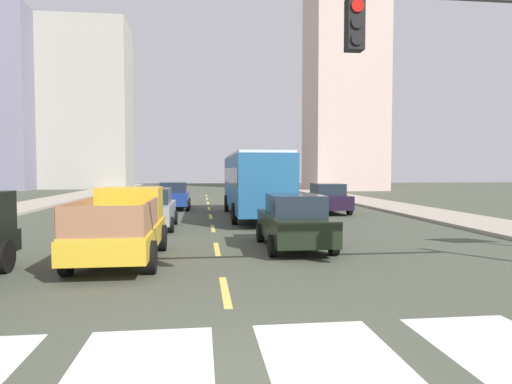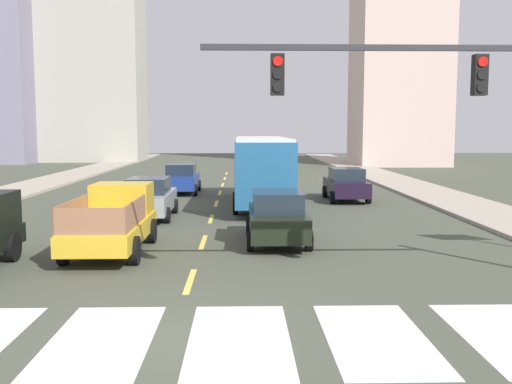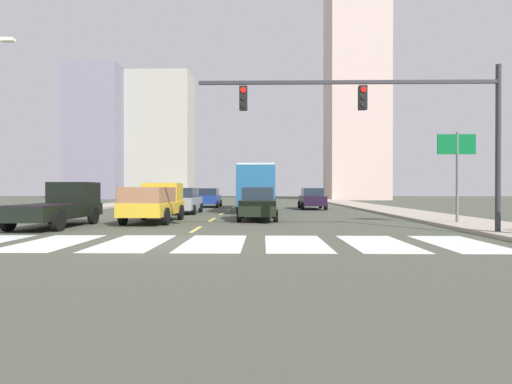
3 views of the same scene
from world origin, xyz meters
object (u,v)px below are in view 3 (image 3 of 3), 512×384
at_px(traffic_signal_gantry, 398,114).
at_px(sedan_near_left, 258,204).
at_px(pickup_dark, 61,205).
at_px(sedan_near_right, 312,199).
at_px(pickup_stakebed, 157,203).
at_px(city_bus, 257,185).
at_px(direction_sign_green, 457,158).
at_px(sedan_mid, 209,198).
at_px(sedan_far, 184,201).

bearing_deg(traffic_signal_gantry, sedan_near_left, 126.61).
distance_m(pickup_dark, sedan_near_right, 19.72).
xyz_separation_m(pickup_stakebed, pickup_dark, (-3.53, -2.56, -0.02)).
relative_size(city_bus, traffic_signal_gantry, 1.02).
relative_size(traffic_signal_gantry, direction_sign_green, 2.52).
xyz_separation_m(sedan_near_right, direction_sign_green, (4.68, -14.24, 2.17)).
bearing_deg(sedan_mid, direction_sign_green, -54.95).
relative_size(pickup_dark, city_bus, 0.48).
relative_size(city_bus, sedan_mid, 2.45).
bearing_deg(sedan_mid, city_bus, -53.37).
relative_size(sedan_far, direction_sign_green, 1.05).
bearing_deg(city_bus, pickup_stakebed, -112.93).
relative_size(pickup_stakebed, sedan_mid, 1.18).
bearing_deg(sedan_mid, pickup_stakebed, -93.72).
distance_m(traffic_signal_gantry, direction_sign_green, 5.64).
distance_m(sedan_mid, direction_sign_green, 22.65).
bearing_deg(sedan_near_right, sedan_mid, 160.07).
xyz_separation_m(sedan_mid, sedan_near_left, (4.67, -15.02, 0.00)).
bearing_deg(sedan_near_left, city_bus, 91.16).
xyz_separation_m(city_bus, sedan_far, (-4.84, -4.02, -1.09)).
bearing_deg(pickup_stakebed, direction_sign_green, -8.19).
height_order(pickup_dark, direction_sign_green, direction_sign_green).
bearing_deg(traffic_signal_gantry, city_bus, 107.83).
distance_m(pickup_stakebed, city_bus, 11.62).
bearing_deg(city_bus, traffic_signal_gantry, -70.02).
bearing_deg(sedan_near_right, sedan_far, -145.27).
bearing_deg(direction_sign_green, pickup_dark, -177.85).
height_order(pickup_dark, sedan_near_right, pickup_dark).
bearing_deg(pickup_dark, pickup_stakebed, 35.32).
distance_m(sedan_mid, traffic_signal_gantry, 24.08).
relative_size(sedan_near_right, sedan_near_left, 1.00).
bearing_deg(pickup_dark, sedan_mid, 77.30).
distance_m(city_bus, direction_sign_green, 15.45).
relative_size(sedan_mid, direction_sign_green, 1.05).
height_order(sedan_near_left, direction_sign_green, direction_sign_green).
bearing_deg(traffic_signal_gantry, sedan_mid, 113.99).
height_order(sedan_near_left, traffic_signal_gantry, traffic_signal_gantry).
relative_size(sedan_mid, sedan_near_left, 1.00).
relative_size(city_bus, sedan_near_right, 2.45).
xyz_separation_m(city_bus, direction_sign_green, (9.17, -12.39, 1.08)).
xyz_separation_m(pickup_stakebed, sedan_near_left, (5.10, 1.03, -0.08)).
xyz_separation_m(sedan_far, traffic_signal_gantry, (10.06, -12.20, 3.40)).
relative_size(sedan_near_left, sedan_far, 1.00).
distance_m(pickup_dark, sedan_near_left, 9.35).
bearing_deg(pickup_stakebed, sedan_near_right, 52.21).
bearing_deg(sedan_near_right, sedan_near_left, -108.25).
distance_m(sedan_far, traffic_signal_gantry, 16.18).
bearing_deg(sedan_near_right, traffic_signal_gantry, -85.12).
bearing_deg(traffic_signal_gantry, pickup_dark, 166.93).
bearing_deg(sedan_far, pickup_stakebed, -88.30).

